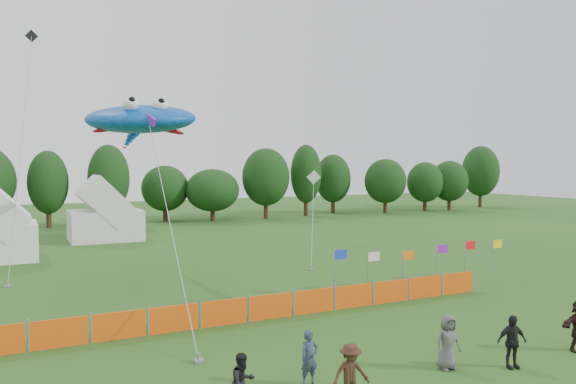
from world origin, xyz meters
name	(u,v)px	position (x,y,z in m)	size (l,w,h in m)	color
ground	(377,373)	(0.00, 0.00, 0.00)	(160.00, 160.00, 0.00)	#234C16
treeline	(133,184)	(1.61, 44.93, 4.18)	(104.57, 8.78, 8.36)	#382314
tent_left	(0,230)	(-10.41, 27.12, 1.99)	(4.46, 4.46, 3.94)	white
tent_right	(105,216)	(-2.83, 33.94, 2.03)	(5.69, 4.55, 4.01)	silver
barrier_fence	(271,307)	(-0.39, 6.82, 0.50)	(21.90, 0.06, 1.00)	#E24F0C
flag_row	(422,259)	(9.18, 8.93, 1.39)	(10.73, 0.53, 2.17)	gray
spectator_a	(309,358)	(-2.24, 0.13, 0.79)	(0.57, 0.38, 1.57)	#2E364D
spectator_b	(243,383)	(-4.59, -0.64, 0.76)	(0.74, 0.58, 1.52)	black
spectator_c	(351,374)	(-1.90, -1.50, 0.82)	(1.05, 0.61, 1.63)	#392117
spectator_d	(512,342)	(4.01, -1.48, 0.82)	(0.97, 0.40, 1.65)	black
spectator_e	(448,342)	(2.17, -0.67, 0.84)	(0.83, 0.54, 1.69)	#515056
stingray_kite	(140,120)	(-3.63, 16.10, 8.57)	(7.16, 20.20, 9.63)	blue
small_kite_white	(313,200)	(10.21, 22.37, 3.58)	(6.82, 10.99, 5.76)	silver
small_kite_dark	(22,134)	(-9.06, 22.46, 8.00)	(2.23, 8.32, 14.83)	black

